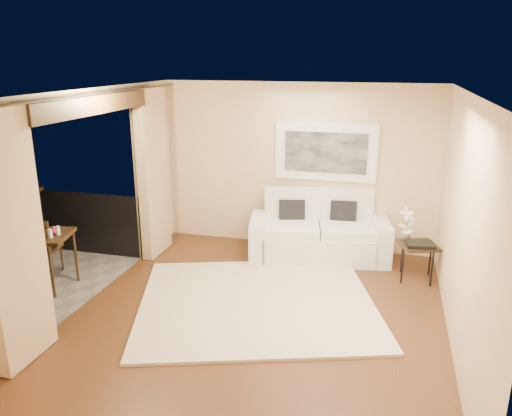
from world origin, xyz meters
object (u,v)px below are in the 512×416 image
(sofa, at_px, (319,234))
(balcony_chair_far, at_px, (41,244))
(orchid, at_px, (407,224))
(side_table, at_px, (418,248))
(bistro_table, at_px, (45,240))
(balcony_chair_near, at_px, (23,250))
(ice_bucket, at_px, (34,225))

(sofa, xyz_separation_m, balcony_chair_far, (-3.74, -1.82, 0.14))
(balcony_chair_far, bearing_deg, sofa, -162.43)
(orchid, bearing_deg, side_table, -40.18)
(sofa, relative_size, side_table, 3.63)
(side_table, relative_size, balcony_chair_far, 0.72)
(bistro_table, distance_m, balcony_chair_far, 0.45)
(bistro_table, bearing_deg, balcony_chair_near, -122.19)
(side_table, distance_m, balcony_chair_near, 5.40)
(sofa, relative_size, balcony_chair_near, 2.15)
(side_table, bearing_deg, orchid, 139.82)
(sofa, bearing_deg, balcony_chair_near, -157.72)
(sofa, bearing_deg, orchid, -26.88)
(bistro_table, distance_m, balcony_chair_near, 0.30)
(side_table, height_order, bistro_table, bistro_table)
(orchid, bearing_deg, ice_bucket, -161.40)
(bistro_table, distance_m, ice_bucket, 0.27)
(sofa, height_order, balcony_chair_far, sofa)
(balcony_chair_near, relative_size, ice_bucket, 5.33)
(balcony_chair_near, bearing_deg, sofa, 23.27)
(bistro_table, xyz_separation_m, ice_bucket, (-0.19, 0.06, 0.18))
(orchid, height_order, ice_bucket, orchid)
(balcony_chair_far, distance_m, ice_bucket, 0.45)
(sofa, bearing_deg, ice_bucket, -161.53)
(ice_bucket, bearing_deg, balcony_chair_far, 115.14)
(sofa, relative_size, balcony_chair_far, 2.62)
(balcony_chair_far, distance_m, balcony_chair_near, 0.56)
(balcony_chair_far, height_order, balcony_chair_near, balcony_chair_near)
(side_table, distance_m, balcony_chair_far, 5.39)
(ice_bucket, bearing_deg, sofa, 29.36)
(sofa, distance_m, orchid, 1.43)
(sofa, distance_m, balcony_chair_near, 4.30)
(sofa, xyz_separation_m, ice_bucket, (-3.64, -2.04, 0.51))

